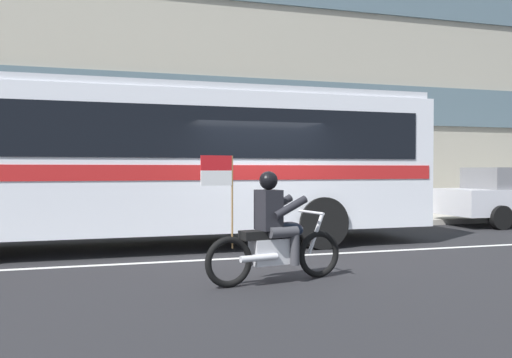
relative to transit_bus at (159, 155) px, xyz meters
The scene contains 7 objects.
ground_plane 2.87m from the transit_bus, 33.38° to the right, with size 60.00×60.00×0.00m, color black.
sidewalk_curb 4.67m from the transit_bus, 65.12° to the left, with size 28.00×3.80×0.15m, color #A39E93.
lane_center_stripe 3.17m from the transit_bus, 44.71° to the right, with size 26.60×0.14×0.01m, color silver.
office_building_facade 7.42m from the transit_bus, 73.70° to the left, with size 28.00×0.89×11.08m.
transit_bus is the anchor object (origin of this frame).
motorcycle_with_rider 4.21m from the transit_bus, 73.10° to the right, with size 2.17×0.74×1.78m.
fire_hydrant 3.34m from the transit_bus, 106.99° to the left, with size 0.22×0.30×0.75m.
Camera 1 is at (-2.99, -9.65, 1.59)m, focal length 36.97 mm.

